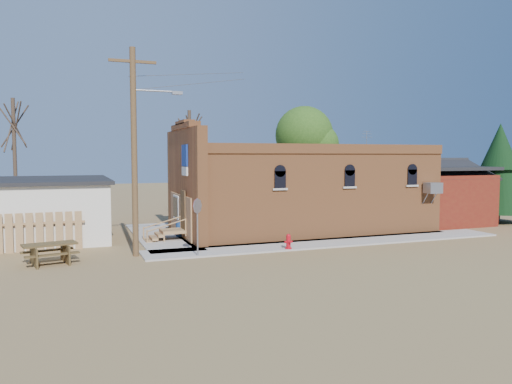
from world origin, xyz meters
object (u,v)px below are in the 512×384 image
object	(u,v)px
brick_bar	(297,191)
utility_pole	(135,147)
trash_barrel	(181,229)
stop_sign	(197,212)
fire_hydrant	(288,241)
picnic_table	(50,251)

from	to	relation	value
brick_bar	utility_pole	xyz separation A→B (m)	(-9.79, -4.29, 2.43)
trash_barrel	stop_sign	bearing A→B (deg)	-94.51
brick_bar	fire_hydrant	world-z (taller)	brick_bar
utility_pole	stop_sign	world-z (taller)	utility_pole
fire_hydrant	utility_pole	bearing A→B (deg)	155.08
brick_bar	picnic_table	world-z (taller)	brick_bar
utility_pole	trash_barrel	xyz separation A→B (m)	(2.84, 4.23, -4.29)
stop_sign	picnic_table	size ratio (longest dim) A/B	1.07
brick_bar	utility_pole	bearing A→B (deg)	-156.31
brick_bar	fire_hydrant	size ratio (longest dim) A/B	23.58
brick_bar	stop_sign	size ratio (longest dim) A/B	6.60
picnic_table	utility_pole	bearing A→B (deg)	-5.07
utility_pole	fire_hydrant	world-z (taller)	utility_pole
utility_pole	trash_barrel	bearing A→B (deg)	56.08
utility_pole	stop_sign	distance (m)	3.88
fire_hydrant	stop_sign	distance (m)	4.59
fire_hydrant	stop_sign	bearing A→B (deg)	165.18
utility_pole	brick_bar	bearing A→B (deg)	23.69
utility_pole	fire_hydrant	distance (m)	8.10
trash_barrel	picnic_table	size ratio (longest dim) A/B	0.34
utility_pole	picnic_table	world-z (taller)	utility_pole
trash_barrel	picnic_table	world-z (taller)	trash_barrel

